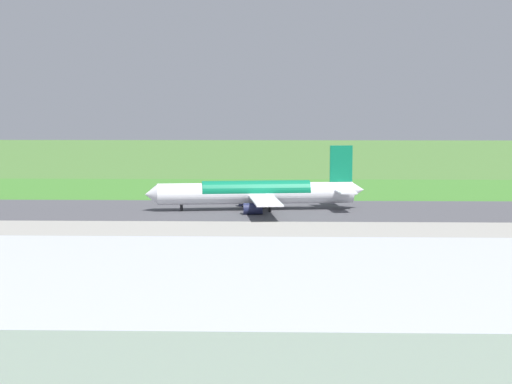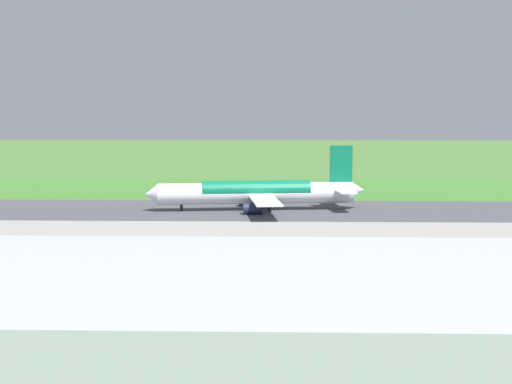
% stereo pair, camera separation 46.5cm
% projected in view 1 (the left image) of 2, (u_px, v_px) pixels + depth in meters
% --- Properties ---
extents(ground_plane, '(800.00, 800.00, 0.00)m').
position_uv_depth(ground_plane, '(291.00, 210.00, 189.09)').
color(ground_plane, '#477233').
extents(runway_asphalt, '(600.00, 38.42, 0.06)m').
position_uv_depth(runway_asphalt, '(291.00, 210.00, 189.09)').
color(runway_asphalt, '#47474C').
rests_on(runway_asphalt, ground).
extents(apron_concrete, '(440.00, 110.00, 0.05)m').
position_uv_depth(apron_concrete, '(299.00, 273.00, 117.82)').
color(apron_concrete, gray).
rests_on(apron_concrete, ground).
extents(grass_verge_foreground, '(600.00, 80.00, 0.04)m').
position_uv_depth(grass_verge_foreground, '(289.00, 192.00, 230.07)').
color(grass_verge_foreground, '#3C782B').
rests_on(grass_verge_foreground, ground).
extents(airliner_main, '(54.11, 44.40, 15.88)m').
position_uv_depth(airliner_main, '(258.00, 193.00, 188.88)').
color(airliner_main, white).
rests_on(airliner_main, ground).
extents(no_stopping_sign, '(0.60, 0.10, 2.98)m').
position_uv_depth(no_stopping_sign, '(268.00, 188.00, 225.61)').
color(no_stopping_sign, slate).
rests_on(no_stopping_sign, ground).
extents(traffic_cone_orange, '(0.40, 0.40, 0.55)m').
position_uv_depth(traffic_cone_orange, '(255.00, 190.00, 233.01)').
color(traffic_cone_orange, orange).
rests_on(traffic_cone_orange, ground).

